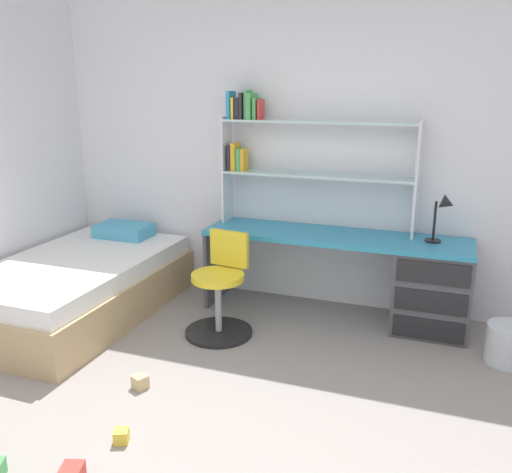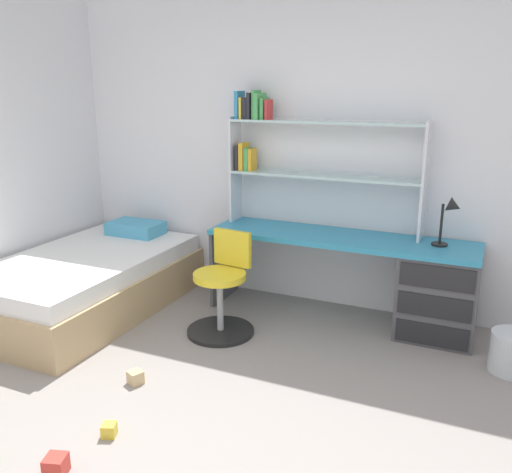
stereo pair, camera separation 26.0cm
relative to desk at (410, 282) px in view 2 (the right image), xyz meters
The scene contains 9 objects.
room_shell 2.49m from the desk, 153.73° to the right, with size 5.68×6.11×2.71m.
desk is the anchor object (origin of this frame).
bookshelf_hutch 1.39m from the desk, behind, with size 1.61×0.22×1.12m.
desk_lamp 0.61m from the desk, ahead, with size 0.20×0.17×0.38m.
swivel_chair 1.45m from the desk, 154.57° to the right, with size 0.52×0.52×0.78m.
bed_platform 2.66m from the desk, 164.90° to the right, with size 1.17×1.96×0.60m.
toy_block_natural_1 2.15m from the desk, 133.70° to the right, with size 0.08×0.08×0.08m, color tan.
toy_block_red_2 2.74m from the desk, 118.68° to the right, with size 0.10×0.10×0.10m, color red.
toy_block_yellow_3 2.42m from the desk, 121.86° to the right, with size 0.07×0.07×0.07m, color gold.
Camera 2 is at (1.34, -1.77, 1.85)m, focal length 37.85 mm.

